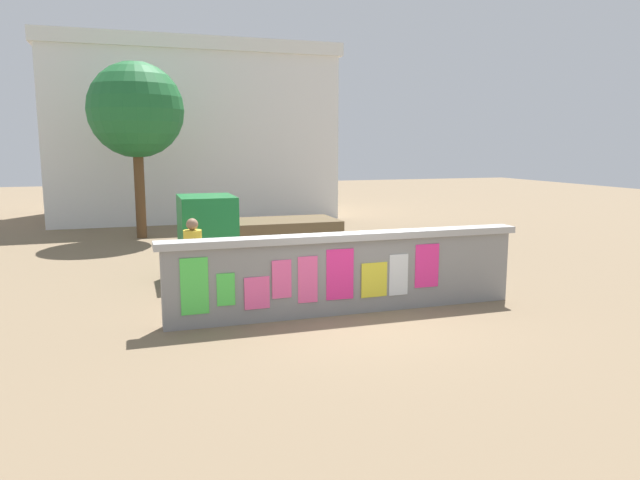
% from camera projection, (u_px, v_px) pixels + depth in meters
% --- Properties ---
extents(ground, '(60.00, 60.00, 0.00)m').
position_uv_depth(ground, '(255.00, 243.00, 18.00)').
color(ground, '#7A664C').
extents(poster_wall, '(6.61, 0.42, 1.43)m').
position_uv_depth(poster_wall, '(348.00, 272.00, 10.38)').
color(poster_wall, gray).
rests_on(poster_wall, ground).
extents(auto_rickshaw_truck, '(3.61, 1.52, 1.85)m').
position_uv_depth(auto_rickshaw_truck, '(251.00, 236.00, 13.46)').
color(auto_rickshaw_truck, black).
rests_on(auto_rickshaw_truck, ground).
extents(motorcycle, '(1.90, 0.56, 0.87)m').
position_uv_depth(motorcycle, '(420.00, 265.00, 12.34)').
color(motorcycle, black).
rests_on(motorcycle, ground).
extents(person_walking, '(0.35, 0.35, 1.62)m').
position_uv_depth(person_walking, '(193.00, 252.00, 10.93)').
color(person_walking, '#D83F72').
rests_on(person_walking, ground).
extents(tree_roadside, '(2.98, 2.98, 5.55)m').
position_uv_depth(tree_roadside, '(136.00, 111.00, 18.36)').
color(tree_roadside, brown).
rests_on(tree_roadside, ground).
extents(building_background, '(11.29, 6.78, 6.93)m').
position_uv_depth(building_background, '(191.00, 133.00, 24.90)').
color(building_background, white).
rests_on(building_background, ground).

